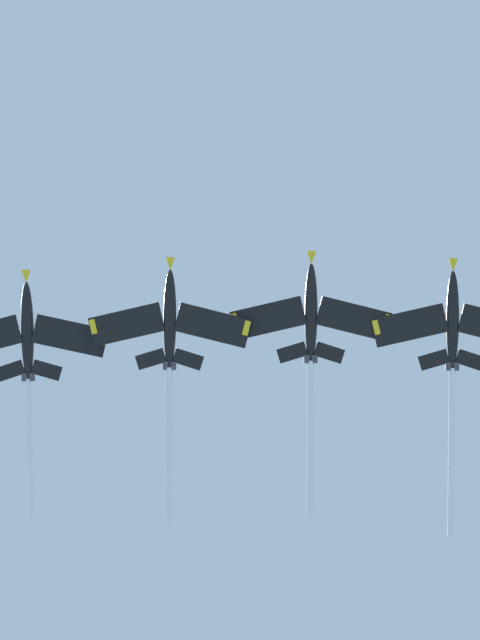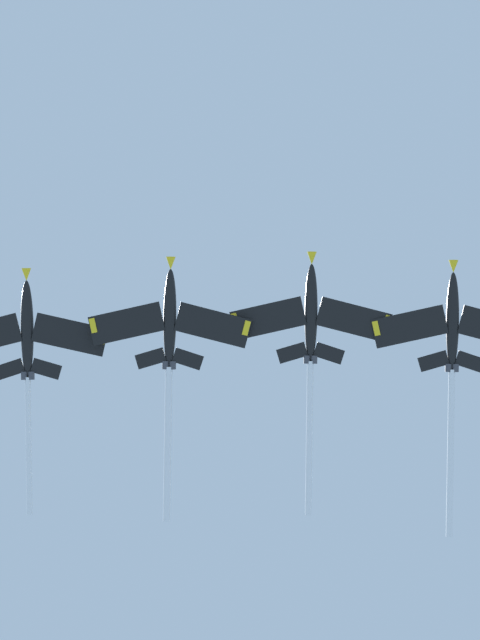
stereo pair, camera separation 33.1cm
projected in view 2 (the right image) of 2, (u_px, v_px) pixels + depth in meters
The scene contains 4 objects.
jet_far_left at pixel (452, 352), 160.19m from camera, with size 22.01×28.76×10.99m.
jet_inner_left at pixel (311, 340), 160.42m from camera, with size 21.20×27.59×10.20m.
jet_centre at pixel (169, 351), 159.47m from camera, with size 21.35×27.68×9.75m.
jet_inner_right at pixel (27, 349), 161.10m from camera, with size 19.87×26.42×9.24m.
Camera 2 is at (16.43, -17.89, 1.63)m, focal length 73.12 mm.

